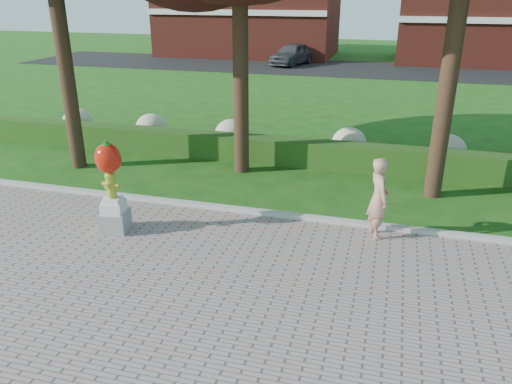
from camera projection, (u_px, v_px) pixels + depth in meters
ground at (249, 284)px, 9.37m from camera, size 100.00×100.00×0.00m
curb at (284, 216)px, 12.01m from camera, size 40.00×0.18×0.15m
lawn_hedge at (313, 154)px, 15.46m from camera, size 24.00×0.70×0.80m
hydrangea_row at (336, 142)px, 16.15m from camera, size 20.10×1.10×0.99m
street at (364, 69)px, 34.32m from camera, size 50.00×8.00×0.02m
building_left at (249, 10)px, 40.85m from camera, size 14.00×8.00×7.00m
building_right at (485, 17)px, 36.47m from camera, size 12.00×8.00×6.40m
hydrant_sculpture at (111, 185)px, 10.94m from camera, size 0.66×0.66×2.11m
woman at (378, 198)px, 10.79m from camera, size 0.66×0.78×1.81m
parked_car at (292, 54)px, 36.03m from camera, size 3.00×4.81×1.53m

